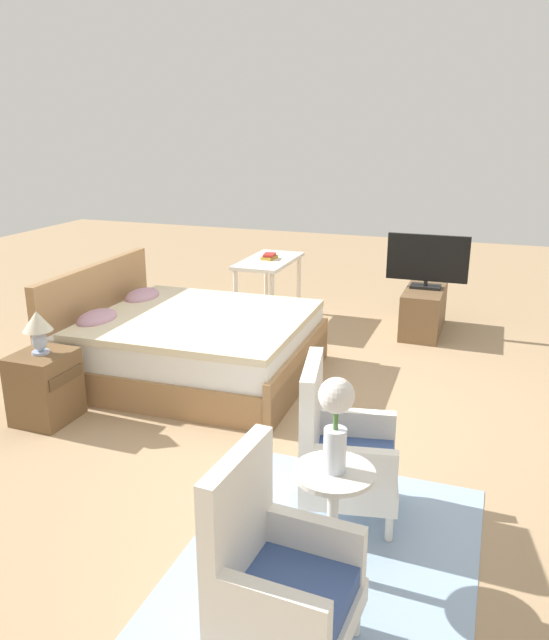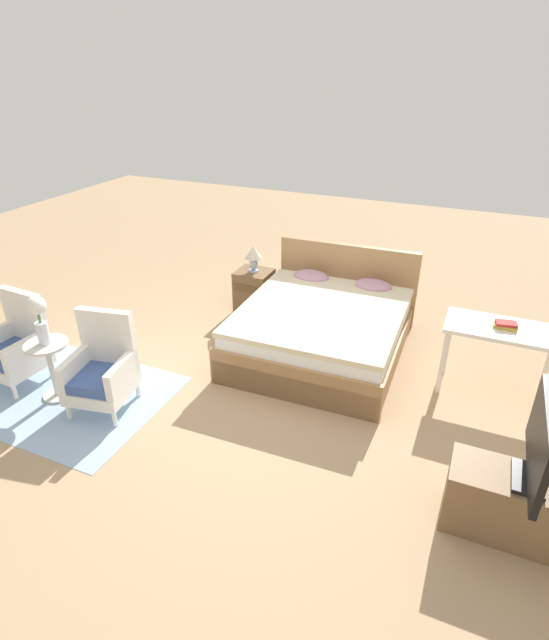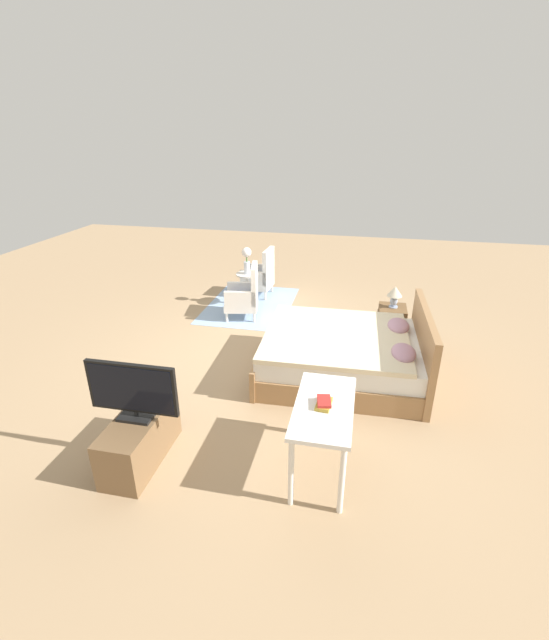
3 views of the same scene
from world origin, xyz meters
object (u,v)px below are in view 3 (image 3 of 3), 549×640
(armchair_by_window_right, at_px, (245,296))
(nightstand, at_px, (391,324))
(bed, at_px, (345,354))
(tv_flatscreen, at_px, (132,391))
(armchair_by_window_left, at_px, (260,276))
(tv_stand, at_px, (140,439))
(book_stack, at_px, (324,403))
(side_table, at_px, (247,285))
(flower_vase, at_px, (247,258))
(table_lamp, at_px, (395,294))
(vanity_desk, at_px, (324,415))

(armchair_by_window_right, bearing_deg, nightstand, 80.36)
(bed, distance_m, nightstand, 1.32)
(bed, relative_size, tv_flatscreen, 2.43)
(armchair_by_window_left, height_order, tv_stand, armchair_by_window_left)
(book_stack, bearing_deg, armchair_by_window_left, -159.38)
(armchair_by_window_right, height_order, side_table, armchair_by_window_right)
(flower_vase, relative_size, tv_stand, 0.50)
(table_lamp, bearing_deg, book_stack, -13.88)
(side_table, bearing_deg, armchair_by_window_left, 169.61)
(armchair_by_window_left, xyz_separation_m, tv_stand, (4.68, -0.04, -0.14))
(tv_flatscreen, bearing_deg, flower_vase, -179.19)
(bed, relative_size, flower_vase, 4.37)
(flower_vase, bearing_deg, tv_stand, 0.81)
(armchair_by_window_right, xyz_separation_m, tv_stand, (3.59, -0.04, -0.14))
(side_table, xyz_separation_m, table_lamp, (0.95, 2.51, 0.38))
(flower_vase, xyz_separation_m, tv_flatscreen, (4.13, 0.06, -0.10))
(flower_vase, height_order, vanity_desk, flower_vase)
(nightstand, bearing_deg, tv_stand, -37.63)
(side_table, bearing_deg, tv_stand, 0.81)
(side_table, height_order, flower_vase, flower_vase)
(tv_stand, bearing_deg, armchair_by_window_left, 179.48)
(bed, relative_size, armchair_by_window_right, 2.27)
(armchair_by_window_left, height_order, nightstand, armchair_by_window_left)
(table_lamp, distance_m, vanity_desk, 3.04)
(bed, xyz_separation_m, armchair_by_window_right, (-1.57, -1.79, 0.08))
(table_lamp, height_order, tv_flatscreen, tv_flatscreen)
(table_lamp, height_order, vanity_desk, table_lamp)
(bed, bearing_deg, armchair_by_window_left, -146.17)
(armchair_by_window_right, relative_size, book_stack, 4.15)
(tv_flatscreen, relative_size, vanity_desk, 0.83)
(armchair_by_window_left, distance_m, armchair_by_window_right, 1.09)
(tv_stand, bearing_deg, side_table, -179.19)
(armchair_by_window_left, bearing_deg, armchair_by_window_right, -0.05)
(armchair_by_window_right, bearing_deg, flower_vase, -169.57)
(book_stack, bearing_deg, tv_stand, -82.76)
(bed, distance_m, armchair_by_window_right, 2.38)
(tv_flatscreen, bearing_deg, armchair_by_window_right, 179.34)
(armchair_by_window_left, distance_m, nightstand, 2.84)
(armchair_by_window_left, xyz_separation_m, table_lamp, (1.50, 2.41, 0.38))
(tv_stand, bearing_deg, flower_vase, -179.19)
(bed, xyz_separation_m, side_table, (-2.12, -1.89, 0.08))
(bed, xyz_separation_m, table_lamp, (-1.16, 0.62, 0.46))
(armchair_by_window_right, bearing_deg, bed, 48.62)
(armchair_by_window_left, relative_size, nightstand, 1.69)
(table_lamp, bearing_deg, armchair_by_window_right, -99.64)
(bed, bearing_deg, table_lamp, 151.85)
(bed, relative_size, book_stack, 9.41)
(nightstand, height_order, tv_stand, nightstand)
(armchair_by_window_right, height_order, tv_stand, armchair_by_window_right)
(flower_vase, height_order, book_stack, flower_vase)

